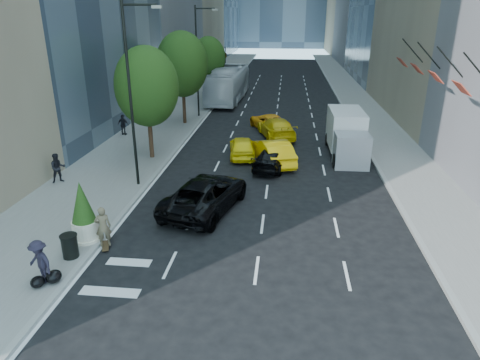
# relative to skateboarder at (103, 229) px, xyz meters

# --- Properties ---
(ground) EXTENTS (160.00, 160.00, 0.00)m
(ground) POSITION_rel_skateboarder_xyz_m (5.60, 3.00, -0.91)
(ground) COLOR black
(ground) RESTS_ON ground
(sidewalk_left) EXTENTS (6.00, 120.00, 0.15)m
(sidewalk_left) POSITION_rel_skateboarder_xyz_m (-3.40, 33.00, -0.83)
(sidewalk_left) COLOR slate
(sidewalk_left) RESTS_ON ground
(sidewalk_right) EXTENTS (4.00, 120.00, 0.15)m
(sidewalk_right) POSITION_rel_skateboarder_xyz_m (15.60, 33.00, -0.83)
(sidewalk_right) COLOR slate
(sidewalk_right) RESTS_ON ground
(lamp_near) EXTENTS (2.13, 0.22, 10.00)m
(lamp_near) POSITION_rel_skateboarder_xyz_m (-0.72, 7.00, 4.91)
(lamp_near) COLOR black
(lamp_near) RESTS_ON sidewalk_left
(lamp_far) EXTENTS (2.13, 0.22, 10.00)m
(lamp_far) POSITION_rel_skateboarder_xyz_m (-0.72, 25.00, 4.91)
(lamp_far) COLOR black
(lamp_far) RESTS_ON sidewalk_left
(tree_near) EXTENTS (4.20, 4.20, 7.46)m
(tree_near) POSITION_rel_skateboarder_xyz_m (-1.60, 12.00, 4.06)
(tree_near) COLOR black
(tree_near) RESTS_ON sidewalk_left
(tree_mid) EXTENTS (4.50, 4.50, 7.99)m
(tree_mid) POSITION_rel_skateboarder_xyz_m (-1.60, 22.00, 4.41)
(tree_mid) COLOR black
(tree_mid) RESTS_ON sidewalk_left
(tree_far) EXTENTS (3.90, 3.90, 6.92)m
(tree_far) POSITION_rel_skateboarder_xyz_m (-1.60, 35.00, 3.72)
(tree_far) COLOR black
(tree_far) RESTS_ON sidewalk_left
(traffic_signal) EXTENTS (2.48, 0.53, 5.20)m
(traffic_signal) POSITION_rel_skateboarder_xyz_m (-0.80, 43.00, 3.33)
(traffic_signal) COLOR black
(traffic_signal) RESTS_ON sidewalk_left
(facade_flags) EXTENTS (1.85, 13.30, 2.05)m
(facade_flags) POSITION_rel_skateboarder_xyz_m (16.24, 13.00, 5.28)
(facade_flags) COLOR black
(facade_flags) RESTS_ON ground
(skateboarder) EXTENTS (0.77, 0.64, 1.81)m
(skateboarder) POSITION_rel_skateboarder_xyz_m (0.00, 0.00, 0.00)
(skateboarder) COLOR brown
(skateboarder) RESTS_ON ground
(black_sedan_lincoln) EXTENTS (4.28, 6.63, 1.70)m
(black_sedan_lincoln) POSITION_rel_skateboarder_xyz_m (3.60, 4.31, -0.06)
(black_sedan_lincoln) COLOR black
(black_sedan_lincoln) RESTS_ON ground
(black_sedan_mercedes) EXTENTS (2.89, 4.91, 1.33)m
(black_sedan_mercedes) POSITION_rel_skateboarder_xyz_m (6.80, 11.00, -0.24)
(black_sedan_mercedes) COLOR black
(black_sedan_mercedes) RESTS_ON ground
(taxi_a) EXTENTS (2.28, 4.48, 1.46)m
(taxi_a) POSITION_rel_skateboarder_xyz_m (4.56, 13.20, -0.18)
(taxi_a) COLOR yellow
(taxi_a) RESTS_ON ground
(taxi_b) EXTENTS (3.21, 5.29, 1.65)m
(taxi_b) POSITION_rel_skateboarder_xyz_m (6.80, 12.00, -0.08)
(taxi_b) COLOR yellow
(taxi_b) RESTS_ON ground
(taxi_c) EXTENTS (4.10, 5.41, 1.37)m
(taxi_c) POSITION_rel_skateboarder_xyz_m (6.10, 21.00, -0.22)
(taxi_c) COLOR #F6A10C
(taxi_c) RESTS_ON ground
(taxi_d) EXTENTS (3.66, 5.87, 1.59)m
(taxi_d) POSITION_rel_skateboarder_xyz_m (6.80, 18.50, -0.11)
(taxi_d) COLOR yellow
(taxi_d) RESTS_ON ground
(city_bus) EXTENTS (3.55, 13.39, 3.70)m
(city_bus) POSITION_rel_skateboarder_xyz_m (0.80, 34.01, 0.94)
(city_bus) COLOR silver
(city_bus) RESTS_ON ground
(box_truck) EXTENTS (2.43, 6.43, 3.05)m
(box_truck) POSITION_rel_skateboarder_xyz_m (11.84, 14.29, 0.65)
(box_truck) COLOR silver
(box_truck) RESTS_ON ground
(pedestrian_a) EXTENTS (1.08, 1.04, 1.76)m
(pedestrian_a) POSITION_rel_skateboarder_xyz_m (-5.60, 6.80, 0.12)
(pedestrian_a) COLOR black
(pedestrian_a) RESTS_ON sidewalk_left
(pedestrian_b) EXTENTS (1.04, 0.59, 1.68)m
(pedestrian_b) POSITION_rel_skateboarder_xyz_m (-5.60, 17.39, 0.08)
(pedestrian_b) COLOR black
(pedestrian_b) RESTS_ON sidewalk_left
(pedestrian_c) EXTENTS (1.28, 1.06, 1.72)m
(pedestrian_c) POSITION_rel_skateboarder_xyz_m (-1.20, -2.86, 0.10)
(pedestrian_c) COLOR black
(pedestrian_c) RESTS_ON sidewalk_left
(trash_can) EXTENTS (0.64, 0.64, 0.95)m
(trash_can) POSITION_rel_skateboarder_xyz_m (-1.00, -1.07, -0.28)
(trash_can) COLOR black
(trash_can) RESTS_ON sidewalk_left
(planter_shrub) EXTENTS (1.14, 1.14, 2.73)m
(planter_shrub) POSITION_rel_skateboarder_xyz_m (-1.00, 0.39, 0.54)
(planter_shrub) COLOR #EDE1C4
(planter_shrub) RESTS_ON sidewalk_left
(garbage_bags) EXTENTS (0.96, 0.93, 0.48)m
(garbage_bags) POSITION_rel_skateboarder_xyz_m (-0.96, -2.97, -0.53)
(garbage_bags) COLOR black
(garbage_bags) RESTS_ON sidewalk_left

